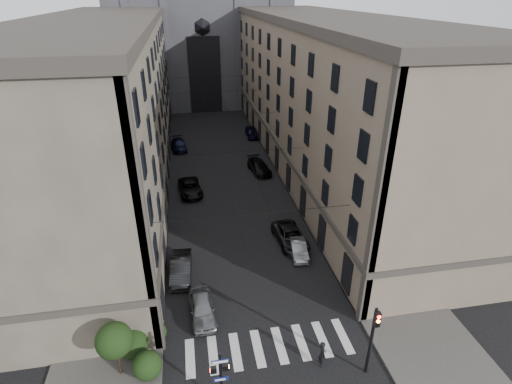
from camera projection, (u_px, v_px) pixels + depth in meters
sidewalk_left at (142, 172)px, 52.36m from camera, size 7.00×80.00×0.15m
sidewalk_right at (296, 161)px, 55.70m from camera, size 7.00×80.00×0.15m
zebra_crossing at (269, 347)px, 26.86m from camera, size 11.00×3.20×0.01m
building_left at (107, 103)px, 47.70m from camera, size 13.60×60.60×18.85m
building_right at (322, 94)px, 51.97m from camera, size 13.60×60.60×18.85m
gothic_tower at (198, 10)px, 80.20m from camera, size 35.00×23.00×58.00m
pedestrian_signal_left at (221, 375)px, 22.18m from camera, size 1.02×0.38×4.00m
traffic_light_right at (373, 334)px, 23.56m from camera, size 0.34×0.50×5.20m
shrub_cluster at (131, 346)px, 24.66m from camera, size 3.90×4.40×3.90m
tram_wires at (220, 116)px, 50.46m from camera, size 14.00×60.00×0.43m
car_left_near at (202, 308)px, 29.06m from camera, size 2.02×4.51×1.50m
car_left_midnear at (181, 268)px, 33.19m from camera, size 1.93×4.84×1.57m
car_left_midfar at (190, 188)px, 46.78m from camera, size 2.97×5.52×1.47m
car_left_far at (179, 145)px, 59.77m from camera, size 2.59×5.20×1.45m
car_right_near at (298, 248)px, 35.97m from camera, size 1.78×4.00×1.28m
car_right_midnear at (290, 236)px, 37.56m from camera, size 2.87×5.53×1.49m
car_right_midfar at (259, 167)px, 52.26m from camera, size 2.84×5.50×1.52m
car_right_far at (252, 132)px, 64.87m from camera, size 1.92×4.67×1.58m
pedestrian at (322, 354)px, 25.14m from camera, size 0.49×0.72×1.94m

